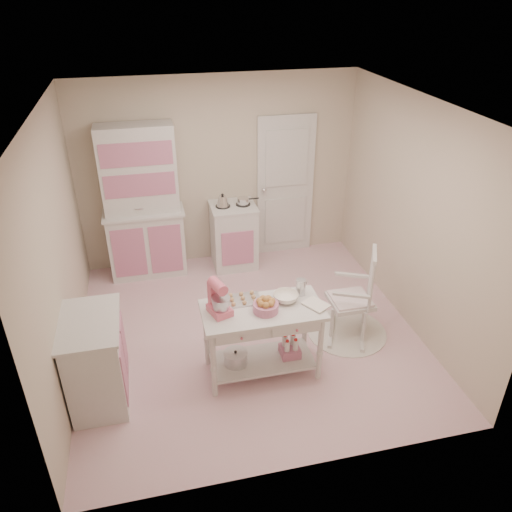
{
  "coord_description": "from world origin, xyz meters",
  "views": [
    {
      "loc": [
        -0.97,
        -4.56,
        3.65
      ],
      "look_at": [
        0.05,
        -0.17,
        1.11
      ],
      "focal_mm": 35.0,
      "sensor_mm": 36.0,
      "label": 1
    }
  ],
  "objects_px": {
    "work_table": "(262,341)",
    "bread_basket": "(266,307)",
    "stove": "(234,235)",
    "rocking_chair": "(351,293)",
    "hutch": "(142,204)",
    "base_cabinet": "(96,360)",
    "stand_mixer": "(219,298)"
  },
  "relations": [
    {
      "from": "stand_mixer",
      "to": "work_table",
      "type": "bearing_deg",
      "value": -21.94
    },
    {
      "from": "hutch",
      "to": "work_table",
      "type": "relative_size",
      "value": 1.73
    },
    {
      "from": "stove",
      "to": "work_table",
      "type": "height_order",
      "value": "stove"
    },
    {
      "from": "rocking_chair",
      "to": "bread_basket",
      "type": "relative_size",
      "value": 4.4
    },
    {
      "from": "rocking_chair",
      "to": "stand_mixer",
      "type": "relative_size",
      "value": 3.24
    },
    {
      "from": "hutch",
      "to": "work_table",
      "type": "bearing_deg",
      "value": -65.53
    },
    {
      "from": "stand_mixer",
      "to": "bread_basket",
      "type": "height_order",
      "value": "stand_mixer"
    },
    {
      "from": "hutch",
      "to": "base_cabinet",
      "type": "height_order",
      "value": "hutch"
    },
    {
      "from": "hutch",
      "to": "base_cabinet",
      "type": "relative_size",
      "value": 2.26
    },
    {
      "from": "base_cabinet",
      "to": "work_table",
      "type": "height_order",
      "value": "base_cabinet"
    },
    {
      "from": "work_table",
      "to": "bread_basket",
      "type": "distance_m",
      "value": 0.45
    },
    {
      "from": "stove",
      "to": "stand_mixer",
      "type": "distance_m",
      "value": 2.38
    },
    {
      "from": "work_table",
      "to": "hutch",
      "type": "bearing_deg",
      "value": 114.47
    },
    {
      "from": "stove",
      "to": "work_table",
      "type": "distance_m",
      "value": 2.28
    },
    {
      "from": "hutch",
      "to": "rocking_chair",
      "type": "distance_m",
      "value": 2.95
    },
    {
      "from": "hutch",
      "to": "stand_mixer",
      "type": "distance_m",
      "value": 2.39
    },
    {
      "from": "base_cabinet",
      "to": "stand_mixer",
      "type": "relative_size",
      "value": 2.71
    },
    {
      "from": "hutch",
      "to": "base_cabinet",
      "type": "xyz_separation_m",
      "value": [
        -0.57,
        -2.33,
        -0.58
      ]
    },
    {
      "from": "base_cabinet",
      "to": "hutch",
      "type": "bearing_deg",
      "value": 76.3
    },
    {
      "from": "stove",
      "to": "rocking_chair",
      "type": "relative_size",
      "value": 0.84
    },
    {
      "from": "hutch",
      "to": "bread_basket",
      "type": "xyz_separation_m",
      "value": [
        1.08,
        -2.38,
        -0.19
      ]
    },
    {
      "from": "work_table",
      "to": "stove",
      "type": "bearing_deg",
      "value": 86.44
    },
    {
      "from": "work_table",
      "to": "bread_basket",
      "type": "bearing_deg",
      "value": -68.2
    },
    {
      "from": "hutch",
      "to": "stand_mixer",
      "type": "relative_size",
      "value": 6.12
    },
    {
      "from": "stand_mixer",
      "to": "stove",
      "type": "bearing_deg",
      "value": 56.8
    },
    {
      "from": "rocking_chair",
      "to": "hutch",
      "type": "bearing_deg",
      "value": 163.04
    },
    {
      "from": "rocking_chair",
      "to": "stand_mixer",
      "type": "distance_m",
      "value": 1.64
    },
    {
      "from": "rocking_chair",
      "to": "bread_basket",
      "type": "bearing_deg",
      "value": -133.18
    },
    {
      "from": "bread_basket",
      "to": "rocking_chair",
      "type": "bearing_deg",
      "value": 22.37
    },
    {
      "from": "stand_mixer",
      "to": "bread_basket",
      "type": "relative_size",
      "value": 1.36
    },
    {
      "from": "hutch",
      "to": "stove",
      "type": "height_order",
      "value": "hutch"
    },
    {
      "from": "rocking_chair",
      "to": "work_table",
      "type": "xyz_separation_m",
      "value": [
        -1.12,
        -0.4,
        -0.15
      ]
    }
  ]
}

